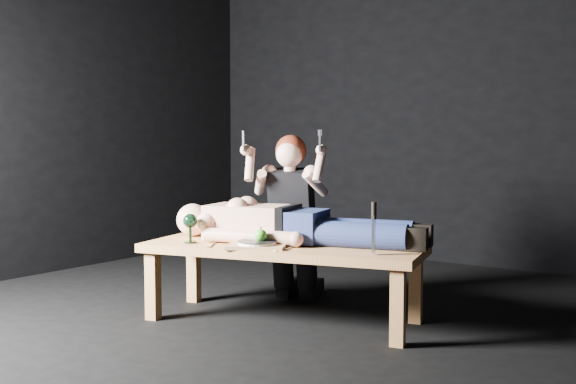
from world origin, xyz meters
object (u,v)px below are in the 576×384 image
(table, at_px, (283,283))
(lying_man, at_px, (297,221))
(goblet, at_px, (190,228))
(carving_knife, at_px, (374,228))
(kneeling_woman, at_px, (294,216))
(serving_tray, at_px, (257,246))

(table, distance_m, lying_man, 0.37)
(goblet, bearing_deg, lying_man, 37.77)
(table, bearing_deg, carving_knife, -16.97)
(kneeling_woman, bearing_deg, serving_tray, -91.61)
(kneeling_woman, bearing_deg, carving_knife, -48.67)
(table, bearing_deg, kneeling_woman, 103.57)
(serving_tray, bearing_deg, carving_knife, 13.19)
(lying_man, height_order, carving_knife, carving_knife)
(kneeling_woman, relative_size, carving_knife, 4.03)
(kneeling_woman, distance_m, serving_tray, 0.69)
(goblet, height_order, carving_knife, carving_knife)
(table, height_order, kneeling_woman, kneeling_woman)
(lying_man, distance_m, carving_knife, 0.60)
(table, xyz_separation_m, kneeling_woman, (-0.24, 0.46, 0.33))
(goblet, distance_m, carving_knife, 1.10)
(lying_man, xyz_separation_m, goblet, (-0.49, -0.38, -0.04))
(lying_man, xyz_separation_m, kneeling_woman, (-0.26, 0.35, -0.02))
(serving_tray, xyz_separation_m, carving_knife, (0.65, 0.15, 0.13))
(carving_knife, bearing_deg, table, 163.03)
(kneeling_woman, distance_m, carving_knife, 0.98)
(kneeling_woman, relative_size, goblet, 6.47)
(table, distance_m, goblet, 0.63)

